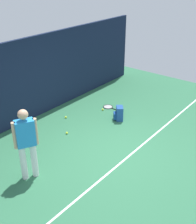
% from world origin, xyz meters
% --- Properties ---
extents(ground_plane, '(12.00, 12.00, 0.00)m').
position_xyz_m(ground_plane, '(0.00, 0.00, 0.00)').
color(ground_plane, '#2D6B47').
extents(back_fence, '(10.00, 0.10, 2.49)m').
position_xyz_m(back_fence, '(0.00, 3.00, 1.24)').
color(back_fence, '#141E38').
rests_on(back_fence, ground).
extents(court_line, '(9.00, 0.05, 0.00)m').
position_xyz_m(court_line, '(0.00, -0.51, 0.00)').
color(court_line, white).
rests_on(court_line, ground).
extents(tennis_player, '(0.48, 0.38, 1.70)m').
position_xyz_m(tennis_player, '(-1.95, 0.81, 0.97)').
color(tennis_player, white).
rests_on(tennis_player, ground).
extents(tennis_racket, '(0.34, 0.62, 0.03)m').
position_xyz_m(tennis_racket, '(2.03, 1.56, 0.01)').
color(tennis_racket, black).
rests_on(tennis_racket, ground).
extents(backpack, '(0.38, 0.38, 0.44)m').
position_xyz_m(backpack, '(1.53, 0.79, 0.21)').
color(backpack, '#1E478C').
rests_on(backpack, ground).
extents(tennis_ball_near_player, '(0.07, 0.07, 0.07)m').
position_xyz_m(tennis_ball_near_player, '(0.57, 2.15, 0.03)').
color(tennis_ball_near_player, '#CCE033').
rests_on(tennis_ball_near_player, ground).
extents(tennis_ball_mid_court, '(0.07, 0.07, 0.07)m').
position_xyz_m(tennis_ball_mid_court, '(-0.09, 1.46, 0.03)').
color(tennis_ball_mid_court, '#CCE033').
rests_on(tennis_ball_mid_court, ground).
extents(tennis_ball_far_left, '(0.07, 0.07, 0.07)m').
position_xyz_m(tennis_ball_far_left, '(1.72, 1.57, 0.03)').
color(tennis_ball_far_left, '#CCE033').
rests_on(tennis_ball_far_left, ground).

